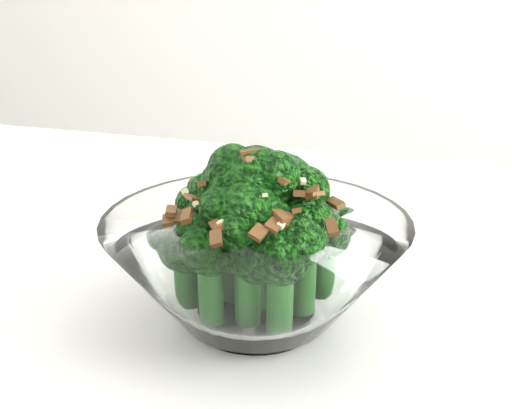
# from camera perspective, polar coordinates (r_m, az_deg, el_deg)

# --- Properties ---
(broccoli_dish) EXTENTS (0.20, 0.20, 0.12)m
(broccoli_dish) POSITION_cam_1_polar(r_m,az_deg,el_deg) (0.47, -0.00, -4.18)
(broccoli_dish) COLOR white
(broccoli_dish) RESTS_ON table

